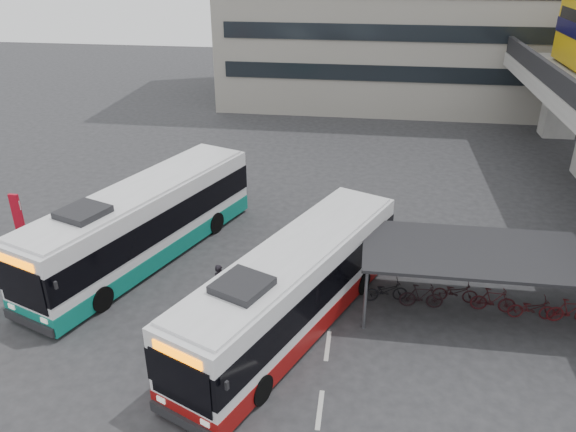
# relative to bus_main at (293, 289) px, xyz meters

# --- Properties ---
(ground) EXTENTS (120.00, 120.00, 0.00)m
(ground) POSITION_rel_bus_main_xyz_m (-1.15, -0.96, -1.61)
(ground) COLOR #28282B
(ground) RESTS_ON ground
(bike_shelter) EXTENTS (10.00, 4.00, 2.54)m
(bike_shelter) POSITION_rel_bus_main_xyz_m (7.35, 2.04, -0.25)
(bike_shelter) COLOR #595B60
(bike_shelter) RESTS_ON ground
(road_markings) EXTENTS (0.15, 7.60, 0.01)m
(road_markings) POSITION_rel_bus_main_xyz_m (1.35, -3.96, -1.61)
(road_markings) COLOR beige
(road_markings) RESTS_ON ground
(bus_main) EXTENTS (7.13, 11.74, 3.47)m
(bus_main) POSITION_rel_bus_main_xyz_m (0.00, 0.00, 0.00)
(bus_main) COLOR white
(bus_main) RESTS_ON ground
(bus_teal) EXTENTS (6.85, 12.42, 3.63)m
(bus_teal) POSITION_rel_bus_main_xyz_m (-7.07, 4.02, 0.07)
(bus_teal) COLOR white
(bus_teal) RESTS_ON ground
(pedestrian) EXTENTS (0.66, 0.68, 1.58)m
(pedestrian) POSITION_rel_bus_main_xyz_m (-3.00, 1.21, -0.82)
(pedestrian) COLOR black
(pedestrian) RESTS_ON ground
(sign_totem_north) EXTENTS (0.49, 0.16, 2.27)m
(sign_totem_north) POSITION_rel_bus_main_xyz_m (-13.62, 4.89, -0.44)
(sign_totem_north) COLOR #B30B1C
(sign_totem_north) RESTS_ON ground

